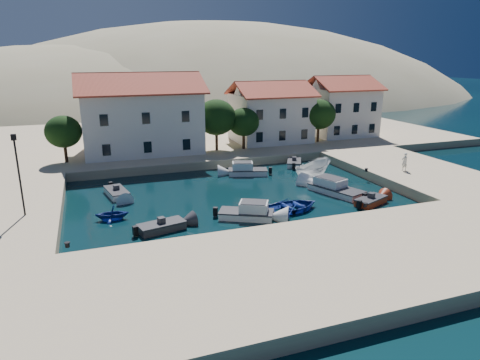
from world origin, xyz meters
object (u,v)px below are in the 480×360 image
Objects in this scene: cabin_cruiser_east at (336,189)px; building_left at (141,112)px; cabin_cruiser_south at (246,213)px; rowboat_south at (292,211)px; pedestrian at (405,162)px; lamppost at (18,167)px; building_right at (341,105)px; building_mid at (271,111)px; boat_east at (312,179)px.

building_left is at bearing 16.47° from cabin_cruiser_east.
cabin_cruiser_south is 4.29m from rowboat_south.
building_left reaches higher than rowboat_south.
cabin_cruiser_south is 0.80× the size of cabin_cruiser_east.
building_left is 2.94× the size of rowboat_south.
cabin_cruiser_south is 2.45× the size of pedestrian.
lamppost is 1.06× the size of cabin_cruiser_east.
building_right is 1.62× the size of cabin_cruiser_east.
cabin_cruiser_east is (-2.62, -21.73, -4.75)m from building_mid.
lamppost is at bearing -119.90° from building_left.
building_left reaches higher than building_right.
cabin_cruiser_south is at bearing -78.11° from building_left.
building_mid reaches higher than cabin_cruiser_south.
boat_east is 2.86× the size of pedestrian.
cabin_cruiser_south is 0.94× the size of rowboat_south.
pedestrian is (15.35, 4.54, 1.96)m from rowboat_south.
cabin_cruiser_east is (15.38, -20.73, -5.46)m from building_left.
building_right is at bearing 3.81° from building_left.
building_left is 2.36× the size of lamppost.
building_mid is at bearing -26.97° from cabin_cruiser_east.
rowboat_south is 6.74m from cabin_cruiser_east.
building_left is at bearing -38.96° from pedestrian.
cabin_cruiser_east is 9.52m from pedestrian.
boat_east is (27.26, 4.50, -4.75)m from lamppost.
boat_east is at bearing -129.14° from building_right.
building_left is 31.38m from pedestrian.
pedestrian is (9.25, 1.70, 1.48)m from cabin_cruiser_east.
pedestrian is (19.60, 4.90, 1.48)m from cabin_cruiser_south.
cabin_cruiser_south is 20.26m from pedestrian.
building_left reaches higher than boat_east.
building_mid reaches higher than rowboat_south.
lamppost is at bearing -152.07° from building_right.
building_mid is 1.11× the size of building_right.
building_right is at bearing -105.59° from pedestrian.
boat_east is (-14.24, -17.50, -5.47)m from building_right.
lamppost is 27.23m from cabin_cruiser_east.
pedestrian is at bearing -99.66° from cabin_cruiser_east.
building_left is 1.40× the size of building_mid.
building_mid is (18.00, 1.00, -0.71)m from building_left.
boat_east is (-2.24, -16.50, -5.22)m from building_mid.
building_mid is 2.23× the size of cabin_cruiser_south.
building_mid is at bearing -26.71° from rowboat_south.
boat_east reaches higher than rowboat_south.
building_right is at bearing -65.35° from boat_east.
building_mid is at bearing 35.45° from lamppost.
rowboat_south is (-8.72, -24.56, -5.22)m from building_mid.
building_right is at bearing -46.19° from rowboat_south.
boat_east is at bearing -45.93° from rowboat_south.
cabin_cruiser_south is (5.04, -23.93, -5.46)m from building_left.
building_right is 21.98m from pedestrian.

